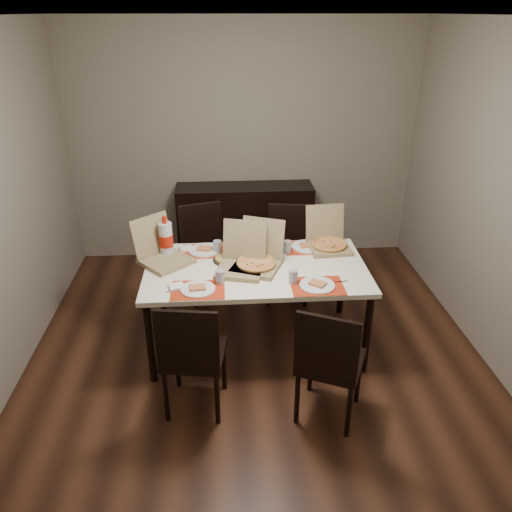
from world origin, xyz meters
name	(u,v)px	position (x,y,z in m)	size (l,w,h in m)	color
ground	(256,354)	(0.00, 0.00, -0.01)	(3.80, 4.00, 0.02)	#3F2113
room_walls	(252,138)	(0.00, 0.43, 1.73)	(3.84, 4.02, 2.62)	gray
sideboard	(245,224)	(0.00, 1.78, 0.45)	(1.50, 0.40, 0.90)	black
dining_table	(256,274)	(0.01, 0.15, 0.68)	(1.80, 1.00, 0.75)	white
chair_near_left	(192,354)	(-0.49, -0.65, 0.51)	(0.48, 0.48, 0.93)	black
chair_near_right	(329,361)	(0.44, -0.79, 0.51)	(0.56, 0.56, 0.93)	black
chair_far_left	(205,247)	(-0.44, 1.07, 0.51)	(0.52, 0.52, 0.93)	black
chair_far_right	(289,248)	(0.39, 0.99, 0.51)	(0.48, 0.48, 0.93)	black
setting_near_left	(201,286)	(-0.42, -0.17, 0.77)	(0.44, 0.30, 0.11)	red
setting_near_right	(311,283)	(0.41, -0.18, 0.77)	(0.46, 0.30, 0.11)	red
setting_far_left	(205,249)	(-0.41, 0.47, 0.77)	(0.51, 0.30, 0.11)	red
setting_far_right	(302,247)	(0.44, 0.46, 0.77)	(0.45, 0.30, 0.11)	red
napkin_loose	(257,268)	(0.02, 0.12, 0.76)	(0.12, 0.11, 0.02)	white
pizza_box_center	(257,260)	(0.02, 0.15, 0.81)	(0.48, 0.50, 0.36)	#88744F
pizza_box_right	(328,242)	(0.67, 0.47, 0.81)	(0.37, 0.41, 0.35)	#88744F
pizza_box_left	(163,255)	(-0.75, 0.30, 0.81)	(0.53, 0.54, 0.36)	#88744F
pizza_box_extra	(242,262)	(-0.11, 0.12, 0.81)	(0.45, 0.47, 0.36)	#88744F
faina_plate	(227,259)	(-0.23, 0.28, 0.76)	(0.23, 0.23, 0.03)	black
dip_bowl	(260,256)	(0.06, 0.32, 0.76)	(0.11, 0.11, 0.03)	white
soda_bottle	(166,239)	(-0.73, 0.41, 0.90)	(0.12, 0.12, 0.36)	silver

